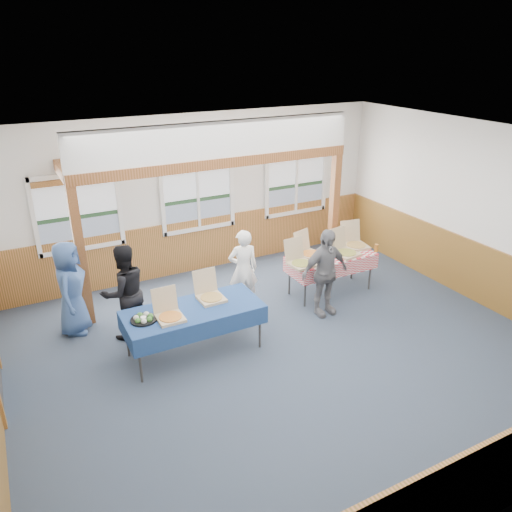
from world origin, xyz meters
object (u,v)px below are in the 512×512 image
Objects in this scene: table_left at (193,312)px; person_grey at (325,273)px; woman_white at (243,269)px; table_right at (331,258)px; man_blue at (71,288)px; woman_black at (125,292)px.

table_left is 1.32× the size of person_grey.
person_grey reaches higher than table_left.
woman_white is 0.93× the size of person_grey.
person_grey is at bearing -142.84° from table_right.
woman_white is 0.93× the size of man_blue.
man_blue reaches higher than table_left.
man_blue is 4.20m from person_grey.
man_blue is 1.01× the size of person_grey.
table_right is at bearing 12.89° from table_left.
woman_black is 0.92m from man_blue.
person_grey is (-0.58, -0.62, 0.09)m from table_right.
table_left is at bearing 120.77° from woman_black.
table_left is at bearing -179.66° from person_grey.
person_grey is (3.95, -1.41, -0.01)m from man_blue.
woman_white is (-1.71, 0.26, 0.04)m from table_right.
man_blue is (-1.52, 1.49, 0.08)m from table_left.
woman_black is at bearing 12.10° from woman_white.
woman_black is 1.01× the size of person_grey.
table_left is 1.30× the size of woman_black.
person_grey reaches higher than table_right.
table_left is 3.10m from table_right.
woman_black is at bearing 130.05° from table_left.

